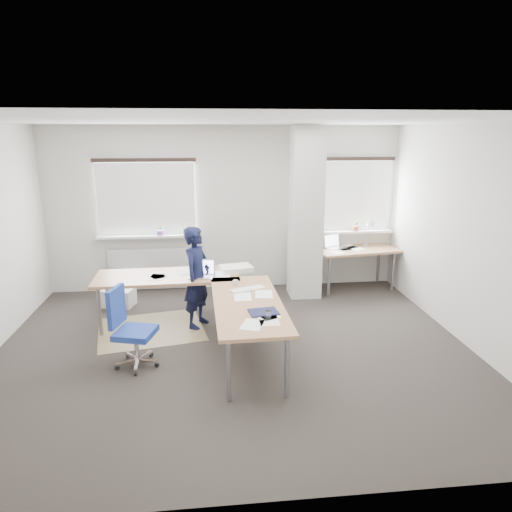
{
  "coord_description": "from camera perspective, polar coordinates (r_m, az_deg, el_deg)",
  "views": [
    {
      "loc": [
        -0.28,
        -5.28,
        2.66
      ],
      "look_at": [
        0.37,
        0.9,
        0.99
      ],
      "focal_mm": 32.0,
      "sensor_mm": 36.0,
      "label": 1
    }
  ],
  "objects": [
    {
      "name": "task_chair",
      "position": [
        5.62,
        -15.08,
        -10.66
      ],
      "size": [
        0.54,
        0.53,
        0.97
      ],
      "rotation": [
        0.0,
        0.0,
        -0.27
      ],
      "color": "navy",
      "rests_on": "ground"
    },
    {
      "name": "room_shell",
      "position": [
        5.83,
        -1.41,
        6.05
      ],
      "size": [
        6.04,
        5.04,
        2.82
      ],
      "color": "#BCB9AB",
      "rests_on": "ground"
    },
    {
      "name": "floor_mat",
      "position": [
        6.64,
        -12.97,
        -8.92
      ],
      "size": [
        1.62,
        1.44,
        0.01
      ],
      "primitive_type": "cube",
      "rotation": [
        0.0,
        0.0,
        0.2
      ],
      "color": "olive",
      "rests_on": "ground"
    },
    {
      "name": "ground",
      "position": [
        5.92,
        -2.73,
        -11.64
      ],
      "size": [
        6.0,
        6.0,
        0.0
      ],
      "primitive_type": "plane",
      "color": "black",
      "rests_on": "ground"
    },
    {
      "name": "white_crate",
      "position": [
        7.6,
        -16.78,
        -4.96
      ],
      "size": [
        0.54,
        0.44,
        0.28
      ],
      "primitive_type": "cube",
      "rotation": [
        0.0,
        0.0,
        -0.26
      ],
      "color": "white",
      "rests_on": "ground"
    },
    {
      "name": "desk_main",
      "position": [
        5.99,
        -6.0,
        -4.2
      ],
      "size": [
        2.47,
        2.61,
        0.96
      ],
      "rotation": [
        0.0,
        0.0,
        0.03
      ],
      "color": "olive",
      "rests_on": "ground"
    },
    {
      "name": "person",
      "position": [
        6.41,
        -7.37,
        -2.66
      ],
      "size": [
        0.54,
        0.62,
        1.44
      ],
      "primitive_type": "imported",
      "rotation": [
        0.0,
        0.0,
        1.12
      ],
      "color": "black",
      "rests_on": "ground"
    },
    {
      "name": "desk_side",
      "position": [
        8.1,
        12.34,
        0.61
      ],
      "size": [
        1.49,
        0.91,
        1.22
      ],
      "rotation": [
        0.0,
        0.0,
        0.15
      ],
      "color": "olive",
      "rests_on": "ground"
    }
  ]
}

